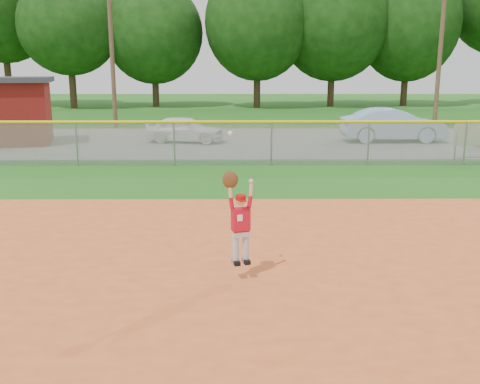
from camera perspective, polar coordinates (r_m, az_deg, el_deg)
name	(u,v)px	position (r m, az deg, el deg)	size (l,w,h in m)	color
ground	(310,275)	(8.92, 7.50, -8.78)	(120.00, 120.00, 0.00)	#1D5814
clay_infield	(348,378)	(6.27, 11.40, -18.86)	(24.00, 16.00, 0.04)	#CB5424
parking_strip	(263,141)	(24.45, 2.44, 5.43)	(44.00, 10.00, 0.03)	slate
car_white_a	(185,129)	(24.05, -5.90, 6.69)	(1.39, 3.45, 1.17)	white
car_blue	(393,125)	(25.09, 15.99, 6.89)	(1.58, 4.54, 1.50)	#88A7CB
utility_shed	(7,111)	(25.35, -23.62, 7.96)	(4.47, 3.84, 2.90)	#5D100D
sponsor_sign	(474,135)	(21.19, 23.71, 5.63)	(1.57, 0.31, 1.41)	gray
outfield_fence	(272,140)	(18.40, 3.38, 5.57)	(40.06, 0.10, 1.55)	gray
power_lines	(277,41)	(30.30, 3.92, 15.75)	(19.40, 0.24, 9.00)	#4C3823
tree_line	(262,14)	(46.34, 2.40, 18.42)	(62.37, 13.00, 14.43)	#422D1C
ballplayer	(239,218)	(8.28, -0.09, -2.79)	(0.50, 0.27, 2.10)	silver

